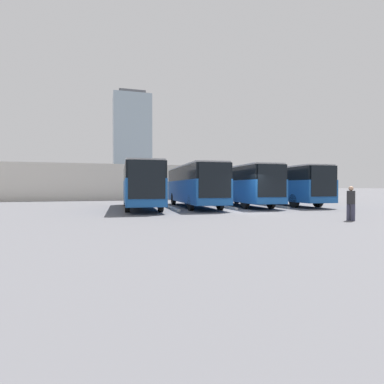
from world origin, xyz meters
TOP-DOWN VIEW (x-y plane):
  - ground_plane at (0.00, 0.00)m, footprint 600.00×600.00m
  - bus_0 at (-6.55, -6.12)m, footprint 3.01×11.47m
  - curb_divider_0 at (-4.37, -4.44)m, footprint 0.49×5.17m
  - bus_1 at (-2.18, -6.01)m, footprint 3.01×11.47m
  - curb_divider_1 at (0.00, -4.33)m, footprint 0.49×5.17m
  - bus_2 at (2.19, -5.59)m, footprint 3.01×11.47m
  - curb_divider_2 at (4.37, -3.91)m, footprint 0.49×5.17m
  - bus_3 at (6.55, -5.22)m, footprint 3.01×11.47m
  - pedestrian at (-2.36, 6.04)m, footprint 0.49×0.49m
  - station_building at (0.00, -26.11)m, footprint 42.39×14.70m
  - office_tower at (-6.62, -167.74)m, footprint 21.94×21.94m

SIDE VIEW (x-z plane):
  - ground_plane at x=0.00m, z-range 0.00..0.00m
  - curb_divider_0 at x=-4.37m, z-range 0.00..0.15m
  - curb_divider_1 at x=0.00m, z-range 0.00..0.15m
  - curb_divider_2 at x=4.37m, z-range 0.00..0.15m
  - pedestrian at x=-2.36m, z-range 0.06..1.75m
  - bus_0 at x=-6.55m, z-range 0.19..3.54m
  - bus_1 at x=-2.18m, z-range 0.19..3.54m
  - bus_2 at x=2.19m, z-range 0.19..3.54m
  - bus_3 at x=6.55m, z-range 0.19..3.54m
  - station_building at x=0.00m, z-range 0.03..4.53m
  - office_tower at x=-6.62m, z-range -0.60..58.11m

